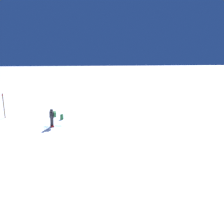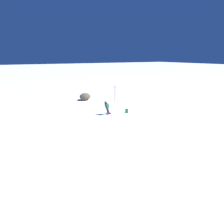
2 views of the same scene
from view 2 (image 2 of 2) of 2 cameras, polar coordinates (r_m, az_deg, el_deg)
ground_plane at (r=20.80m, az=-0.47°, el=-0.56°), size 300.00×300.00×0.00m
skier at (r=20.25m, az=-1.63°, el=1.59°), size 1.27×1.63×1.67m
spare_backpack at (r=21.07m, az=4.80°, el=0.31°), size 0.34×0.29×0.50m
exposed_boulder_0 at (r=27.56m, az=-8.80°, el=4.99°), size 1.69×1.44×1.10m
trail_marker at (r=26.02m, az=0.96°, el=6.12°), size 0.13×0.13×2.38m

